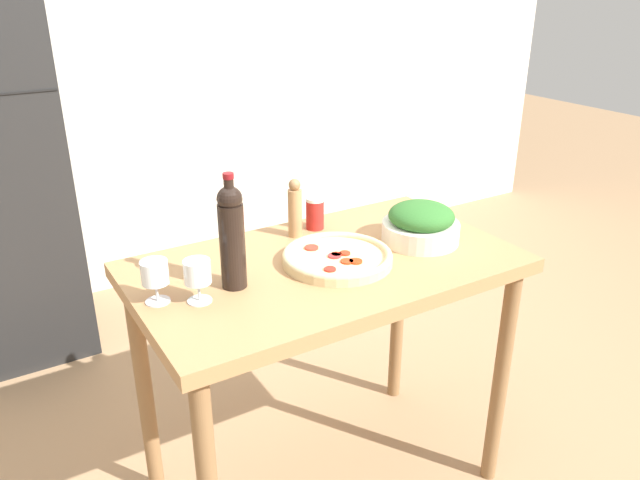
# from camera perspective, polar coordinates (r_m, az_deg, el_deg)

# --- Properties ---
(wall_back) EXTENTS (6.40, 0.08, 2.60)m
(wall_back) POSITION_cam_1_polar(r_m,az_deg,el_deg) (3.76, -16.79, 14.93)
(wall_back) COLOR silver
(wall_back) RESTS_ON ground_plane
(prep_counter) EXTENTS (1.24, 0.72, 0.93)m
(prep_counter) POSITION_cam_1_polar(r_m,az_deg,el_deg) (2.07, 0.52, -4.93)
(prep_counter) COLOR #A87A4C
(prep_counter) RESTS_ON ground_plane
(wine_bottle) EXTENTS (0.08, 0.08, 0.35)m
(wine_bottle) POSITION_cam_1_polar(r_m,az_deg,el_deg) (1.81, -8.07, 0.49)
(wine_bottle) COLOR black
(wine_bottle) RESTS_ON prep_counter
(wine_glass_near) EXTENTS (0.08, 0.08, 0.13)m
(wine_glass_near) POSITION_cam_1_polar(r_m,az_deg,el_deg) (1.77, -11.14, -3.09)
(wine_glass_near) COLOR silver
(wine_glass_near) RESTS_ON prep_counter
(wine_glass_far) EXTENTS (0.08, 0.08, 0.13)m
(wine_glass_far) POSITION_cam_1_polar(r_m,az_deg,el_deg) (1.79, -14.87, -3.05)
(wine_glass_far) COLOR silver
(wine_glass_far) RESTS_ON prep_counter
(pepper_mill) EXTENTS (0.05, 0.05, 0.21)m
(pepper_mill) POSITION_cam_1_polar(r_m,az_deg,el_deg) (2.17, -2.31, 2.86)
(pepper_mill) COLOR #AD7F51
(pepper_mill) RESTS_ON prep_counter
(salad_bowl) EXTENTS (0.27, 0.27, 0.14)m
(salad_bowl) POSITION_cam_1_polar(r_m,az_deg,el_deg) (2.16, 9.21, 1.45)
(salad_bowl) COLOR silver
(salad_bowl) RESTS_ON prep_counter
(homemade_pizza) EXTENTS (0.35, 0.35, 0.04)m
(homemade_pizza) POSITION_cam_1_polar(r_m,az_deg,el_deg) (1.99, 1.60, -1.58)
(homemade_pizza) COLOR #DBC189
(homemade_pizza) RESTS_ON prep_counter
(salt_canister) EXTENTS (0.07, 0.07, 0.12)m
(salt_canister) POSITION_cam_1_polar(r_m,az_deg,el_deg) (2.25, -0.47, 2.48)
(salt_canister) COLOR #B2231E
(salt_canister) RESTS_ON prep_counter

